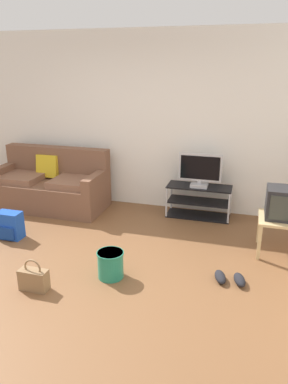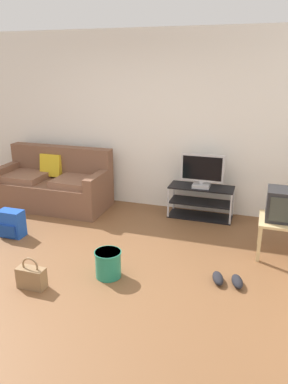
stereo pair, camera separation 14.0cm
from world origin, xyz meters
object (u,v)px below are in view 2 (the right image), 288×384
object	(u,v)px
couch	(54,185)
cleaning_bucket	(108,263)
sneakers_pair	(227,280)
tv_stand	(201,202)
backpack	(12,224)
side_table	(282,225)
handbag	(31,277)
flat_tv	(202,171)
crt_tv	(284,205)

from	to	relation	value
couch	cleaning_bucket	bearing A→B (deg)	-45.72
couch	sneakers_pair	distance (m)	3.30
tv_stand	backpack	distance (m)	2.71
couch	cleaning_bucket	xyz separation A→B (m)	(1.68, -1.73, -0.19)
backpack	sneakers_pair	bearing A→B (deg)	-10.98
tv_stand	side_table	bearing A→B (deg)	-38.59
tv_stand	handbag	size ratio (longest dim) A/B	2.74
sneakers_pair	handbag	bearing A→B (deg)	-160.06
backpack	cleaning_bucket	distance (m)	1.71
flat_tv	sneakers_pair	size ratio (longest dim) A/B	1.67
side_table	backpack	distance (m)	3.45
side_table	handbag	xyz separation A→B (m)	(-2.44, -1.52, -0.27)
couch	tv_stand	xyz separation A→B (m)	(2.35, 0.24, -0.11)
couch	cleaning_bucket	world-z (taller)	couch
tv_stand	crt_tv	xyz separation A→B (m)	(1.11, -0.87, 0.40)
flat_tv	backpack	xyz separation A→B (m)	(-2.29, -1.42, -0.55)
handbag	cleaning_bucket	bearing A→B (deg)	33.51
couch	flat_tv	xyz separation A→B (m)	(2.35, 0.22, 0.38)
backpack	handbag	bearing A→B (deg)	-50.82
tv_stand	flat_tv	xyz separation A→B (m)	(0.00, -0.02, 0.49)
tv_stand	backpack	size ratio (longest dim) A/B	2.60
handbag	sneakers_pair	xyz separation A→B (m)	(1.92, 0.70, -0.08)
couch	flat_tv	world-z (taller)	flat_tv
flat_tv	cleaning_bucket	world-z (taller)	flat_tv
side_table	tv_stand	bearing A→B (deg)	141.41
crt_tv	handbag	size ratio (longest dim) A/B	1.15
couch	tv_stand	bearing A→B (deg)	5.87
handbag	sneakers_pair	size ratio (longest dim) A/B	0.92
crt_tv	sneakers_pair	xyz separation A→B (m)	(-0.52, -0.84, -0.60)
tv_stand	cleaning_bucket	bearing A→B (deg)	-108.65
flat_tv	sneakers_pair	bearing A→B (deg)	-70.80
flat_tv	sneakers_pair	world-z (taller)	flat_tv
couch	side_table	size ratio (longest dim) A/B	3.37
backpack	couch	bearing A→B (deg)	86.98
crt_tv	handbag	distance (m)	2.93
sneakers_pair	crt_tv	bearing A→B (deg)	58.35
handbag	sneakers_pair	world-z (taller)	handbag
couch	handbag	world-z (taller)	couch
couch	backpack	xyz separation A→B (m)	(0.05, -1.20, -0.17)
couch	sneakers_pair	size ratio (longest dim) A/B	4.72
cleaning_bucket	sneakers_pair	distance (m)	1.28
couch	crt_tv	world-z (taller)	couch
tv_stand	crt_tv	distance (m)	1.47
tv_stand	crt_tv	bearing A→B (deg)	-38.08
crt_tv	backpack	xyz separation A→B (m)	(-3.40, -0.57, -0.47)
sneakers_pair	flat_tv	bearing A→B (deg)	109.20
cleaning_bucket	sneakers_pair	size ratio (longest dim) A/B	0.79
tv_stand	side_table	world-z (taller)	tv_stand
cleaning_bucket	backpack	bearing A→B (deg)	162.11
side_table	handbag	size ratio (longest dim) A/B	1.52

